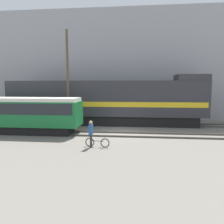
{
  "coord_description": "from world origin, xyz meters",
  "views": [
    {
      "loc": [
        1.21,
        -18.53,
        4.04
      ],
      "look_at": [
        -0.75,
        0.11,
        1.8
      ],
      "focal_mm": 35.0,
      "sensor_mm": 36.0,
      "label": 1
    }
  ],
  "objects_px": {
    "bicycle": "(97,143)",
    "utility_pole_left": "(68,80)",
    "streetcar": "(11,113)",
    "person": "(91,131)",
    "freight_locomotive": "(107,102)"
  },
  "relations": [
    {
      "from": "streetcar",
      "to": "utility_pole_left",
      "type": "height_order",
      "value": "utility_pole_left"
    },
    {
      "from": "streetcar",
      "to": "bicycle",
      "type": "height_order",
      "value": "streetcar"
    },
    {
      "from": "freight_locomotive",
      "to": "bicycle",
      "type": "height_order",
      "value": "freight_locomotive"
    },
    {
      "from": "freight_locomotive",
      "to": "person",
      "type": "distance_m",
      "value": 8.92
    },
    {
      "from": "person",
      "to": "utility_pole_left",
      "type": "distance_m",
      "value": 8.01
    },
    {
      "from": "person",
      "to": "bicycle",
      "type": "bearing_deg",
      "value": 16.03
    },
    {
      "from": "streetcar",
      "to": "utility_pole_left",
      "type": "relative_size",
      "value": 1.3
    },
    {
      "from": "bicycle",
      "to": "utility_pole_left",
      "type": "distance_m",
      "value": 8.47
    },
    {
      "from": "streetcar",
      "to": "person",
      "type": "xyz_separation_m",
      "value": [
        7.72,
        -3.81,
        -0.65
      ]
    },
    {
      "from": "utility_pole_left",
      "to": "streetcar",
      "type": "bearing_deg",
      "value": -149.56
    },
    {
      "from": "streetcar",
      "to": "person",
      "type": "relative_size",
      "value": 6.71
    },
    {
      "from": "freight_locomotive",
      "to": "bicycle",
      "type": "relative_size",
      "value": 12.31
    },
    {
      "from": "streetcar",
      "to": "utility_pole_left",
      "type": "bearing_deg",
      "value": 30.44
    },
    {
      "from": "streetcar",
      "to": "bicycle",
      "type": "bearing_deg",
      "value": -24.44
    },
    {
      "from": "bicycle",
      "to": "utility_pole_left",
      "type": "height_order",
      "value": "utility_pole_left"
    }
  ]
}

